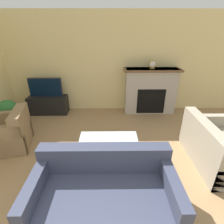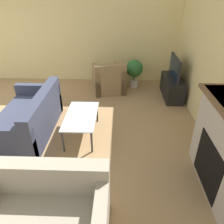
# 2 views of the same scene
# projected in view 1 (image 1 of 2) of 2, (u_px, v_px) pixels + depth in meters

# --- Properties ---
(wall_back) EXTENTS (8.54, 0.06, 2.70)m
(wall_back) POSITION_uv_depth(u_px,v_px,m) (106.00, 64.00, 4.89)
(wall_back) COLOR beige
(wall_back) RESTS_ON ground_plane
(fireplace) EXTENTS (1.54, 0.47, 1.27)m
(fireplace) POSITION_uv_depth(u_px,v_px,m) (150.00, 90.00, 4.98)
(fireplace) COLOR #B2A899
(fireplace) RESTS_ON ground_plane
(tv_stand) EXTENTS (1.09, 0.41, 0.51)m
(tv_stand) POSITION_uv_depth(u_px,v_px,m) (49.00, 105.00, 5.06)
(tv_stand) COLOR black
(tv_stand) RESTS_ON ground_plane
(tv) EXTENTS (0.91, 0.06, 0.54)m
(tv) POSITION_uv_depth(u_px,v_px,m) (46.00, 87.00, 4.83)
(tv) COLOR #232328
(tv) RESTS_ON tv_stand
(couch_sectional) EXTENTS (1.81, 0.96, 0.82)m
(couch_sectional) POSITION_uv_depth(u_px,v_px,m) (104.00, 195.00, 2.30)
(couch_sectional) COLOR #33384C
(couch_sectional) RESTS_ON ground_plane
(couch_loveseat) EXTENTS (1.00, 1.38, 0.82)m
(couch_loveseat) POSITION_uv_depth(u_px,v_px,m) (219.00, 149.00, 3.17)
(couch_loveseat) COLOR #9E937F
(couch_loveseat) RESTS_ON ground_plane
(armchair_by_window) EXTENTS (1.00, 0.96, 0.82)m
(armchair_by_window) POSITION_uv_depth(u_px,v_px,m) (8.00, 135.00, 3.57)
(armchair_by_window) COLOR #8C704C
(armchair_by_window) RESTS_ON ground_plane
(coffee_table) EXTENTS (1.07, 0.57, 0.44)m
(coffee_table) POSITION_uv_depth(u_px,v_px,m) (109.00, 142.00, 3.18)
(coffee_table) COLOR #333338
(coffee_table) RESTS_ON ground_plane
(potted_plant) EXTENTS (0.47, 0.47, 0.77)m
(potted_plant) POSITION_uv_depth(u_px,v_px,m) (8.00, 112.00, 4.11)
(potted_plant) COLOR beige
(potted_plant) RESTS_ON ground_plane
(mantel_clock) EXTENTS (0.19, 0.07, 0.22)m
(mantel_clock) POSITION_uv_depth(u_px,v_px,m) (152.00, 64.00, 4.67)
(mantel_clock) COLOR #B79338
(mantel_clock) RESTS_ON fireplace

